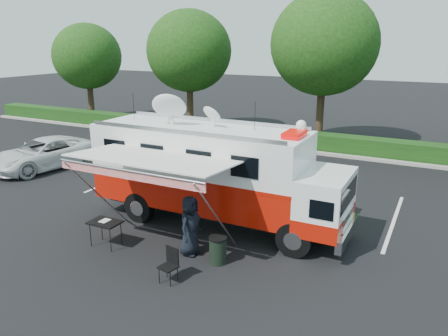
# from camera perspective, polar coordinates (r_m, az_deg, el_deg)

# --- Properties ---
(ground_plane) EXTENTS (120.00, 120.00, 0.00)m
(ground_plane) POSITION_cam_1_polar(r_m,az_deg,el_deg) (15.46, -0.85, -7.24)
(ground_plane) COLOR black
(ground_plane) RESTS_ON ground
(back_border) EXTENTS (60.00, 6.14, 8.87)m
(back_border) POSITION_cam_1_polar(r_m,az_deg,el_deg) (26.01, 15.28, 13.27)
(back_border) COLOR #9E998E
(back_border) RESTS_ON ground_plane
(stall_lines) EXTENTS (24.12, 5.50, 0.01)m
(stall_lines) POSITION_cam_1_polar(r_m,az_deg,el_deg) (18.16, 2.19, -3.53)
(stall_lines) COLOR silver
(stall_lines) RESTS_ON ground_plane
(command_truck) EXTENTS (8.98, 2.47, 4.32)m
(command_truck) POSITION_cam_1_polar(r_m,az_deg,el_deg) (14.85, -1.15, -0.65)
(command_truck) COLOR black
(command_truck) RESTS_ON ground_plane
(awning) EXTENTS (4.90, 2.54, 2.96)m
(awning) POSITION_cam_1_polar(r_m,az_deg,el_deg) (12.92, -9.73, 0.78)
(awning) COLOR silver
(awning) RESTS_ON ground_plane
(white_suv) EXTENTS (3.43, 5.71, 1.48)m
(white_suv) POSITION_cam_1_polar(r_m,az_deg,el_deg) (23.68, -22.23, 0.02)
(white_suv) COLOR silver
(white_suv) RESTS_ON ground_plane
(person) EXTENTS (0.60, 0.91, 1.83)m
(person) POSITION_cam_1_polar(r_m,az_deg,el_deg) (13.47, -4.37, -11.08)
(person) COLOR black
(person) RESTS_ON ground_plane
(folding_table) EXTENTS (0.98, 0.70, 0.83)m
(folding_table) POSITION_cam_1_polar(r_m,az_deg,el_deg) (14.05, -15.28, -6.94)
(folding_table) COLOR black
(folding_table) RESTS_ON ground_plane
(folding_chair) EXTENTS (0.51, 0.54, 0.92)m
(folding_chair) POSITION_cam_1_polar(r_m,az_deg,el_deg) (11.94, -7.03, -12.05)
(folding_chair) COLOR black
(folding_chair) RESTS_ON ground_plane
(trash_bin) EXTENTS (0.54, 0.54, 0.81)m
(trash_bin) POSITION_cam_1_polar(r_m,az_deg,el_deg) (12.75, -0.81, -10.66)
(trash_bin) COLOR black
(trash_bin) RESTS_ON ground_plane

